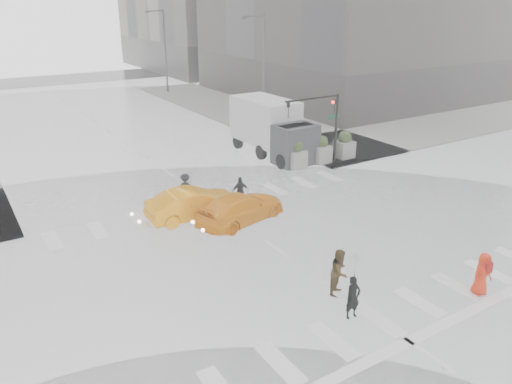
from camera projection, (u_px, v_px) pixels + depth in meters
ground at (277, 249)px, 21.37m from camera, size 120.00×120.00×0.00m
sidewalk_ne at (346, 117)px, 44.83m from camera, size 35.00×35.00×0.15m
road_markings at (277, 249)px, 21.36m from camera, size 18.00×48.00×0.01m
traffic_signal_pole at (324, 116)px, 30.99m from camera, size 4.45×0.42×4.50m
street_lamp_near at (262, 68)px, 39.17m from camera, size 2.15×0.22×9.00m
street_lamp_far at (164, 48)px, 54.94m from camera, size 2.15×0.22×9.00m
planter_west at (296, 155)px, 30.96m from camera, size 1.10×1.10×1.80m
planter_mid at (321, 150)px, 31.95m from camera, size 1.10×1.10×1.80m
planter_east at (344, 145)px, 32.94m from camera, size 1.10×1.10×1.80m
pedestrian_black at (355, 274)px, 16.22m from camera, size 1.04×1.06×2.43m
pedestrian_brown at (340, 272)px, 17.87m from camera, size 1.08×1.00×1.77m
pedestrian_orange at (482, 274)px, 17.87m from camera, size 0.86×0.63×1.63m
pedestrian_far_a at (240, 191)px, 25.61m from camera, size 1.02×0.76×1.56m
pedestrian_far_b at (186, 187)px, 26.18m from camera, size 1.13×0.95×1.53m
taxi_mid at (194, 204)px, 24.12m from camera, size 4.65×1.83×1.51m
taxi_rear at (241, 208)px, 23.80m from camera, size 4.60×2.94×1.40m
box_truck at (273, 127)px, 33.44m from camera, size 2.63×7.02×3.73m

